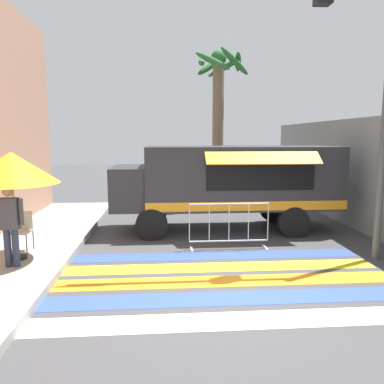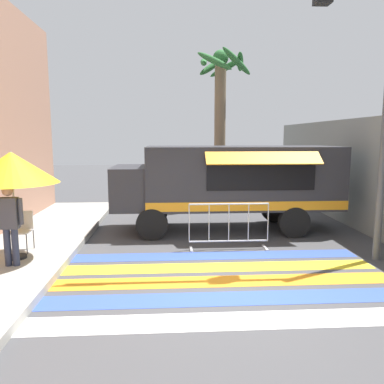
% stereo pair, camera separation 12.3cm
% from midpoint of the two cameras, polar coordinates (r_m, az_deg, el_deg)
% --- Properties ---
extents(ground_plane, '(60.00, 60.00, 0.00)m').
position_cam_midpoint_polar(ground_plane, '(7.09, 4.93, -13.75)').
color(ground_plane, '#424244').
extents(concrete_wall_right, '(0.20, 16.00, 3.21)m').
position_cam_midpoint_polar(concrete_wall_right, '(11.04, 26.00, 2.01)').
color(concrete_wall_right, gray).
rests_on(concrete_wall_right, ground_plane).
extents(crosswalk_painted, '(6.40, 3.60, 0.01)m').
position_cam_midpoint_polar(crosswalk_painted, '(7.20, 4.77, -13.35)').
color(crosswalk_painted, white).
rests_on(crosswalk_painted, ground_plane).
extents(food_truck, '(6.30, 2.51, 2.41)m').
position_cam_midpoint_polar(food_truck, '(10.69, 4.53, 1.95)').
color(food_truck, '#2D2D33').
rests_on(food_truck, ground_plane).
extents(traffic_signal_pole, '(4.40, 0.29, 6.63)m').
position_cam_midpoint_polar(traffic_signal_pole, '(8.71, 22.83, 19.85)').
color(traffic_signal_pole, '#515456').
rests_on(traffic_signal_pole, ground_plane).
extents(patio_umbrella, '(1.85, 1.85, 2.22)m').
position_cam_midpoint_polar(patio_umbrella, '(8.36, -26.20, 3.28)').
color(patio_umbrella, black).
rests_on(patio_umbrella, sidewalk_left).
extents(folding_chair, '(0.44, 0.44, 0.87)m').
position_cam_midpoint_polar(folding_chair, '(9.14, -24.97, -4.94)').
color(folding_chair, '#4C4C51').
rests_on(folding_chair, sidewalk_left).
extents(vendor_person, '(0.53, 0.21, 1.60)m').
position_cam_midpoint_polar(vendor_person, '(8.05, -26.40, -4.03)').
color(vendor_person, '#2D3347').
rests_on(vendor_person, sidewalk_left).
extents(barricade_front, '(1.92, 0.44, 1.12)m').
position_cam_midpoint_polar(barricade_front, '(8.98, 5.26, -5.26)').
color(barricade_front, '#B7BABF').
rests_on(barricade_front, ground_plane).
extents(palm_tree, '(2.22, 2.34, 5.95)m').
position_cam_midpoint_polar(palm_tree, '(14.88, 3.86, 12.94)').
color(palm_tree, '#7A664C').
rests_on(palm_tree, ground_plane).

